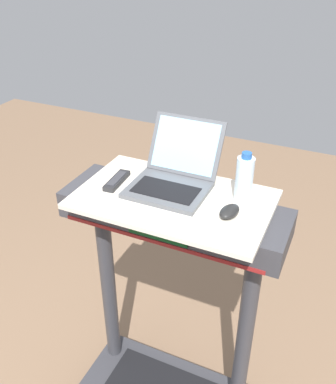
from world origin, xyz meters
TOP-DOWN VIEW (x-y plane):
  - desk_board at (0.00, 0.70)m, footprint 0.74×0.45m
  - laptop at (-0.04, 0.78)m, footprint 0.30×0.36m
  - computer_mouse at (0.23, 0.67)m, footprint 0.08×0.11m
  - water_bottle at (0.25, 0.78)m, footprint 0.07×0.07m
  - tv_remote at (-0.25, 0.70)m, footprint 0.06×0.16m

SIDE VIEW (x-z plane):
  - desk_board at x=0.00m, z-range 1.20..1.22m
  - tv_remote at x=-0.25m, z-range 1.22..1.24m
  - computer_mouse at x=0.23m, z-range 1.22..1.25m
  - laptop at x=-0.04m, z-range 1.15..1.38m
  - water_bottle at x=0.25m, z-range 1.21..1.41m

